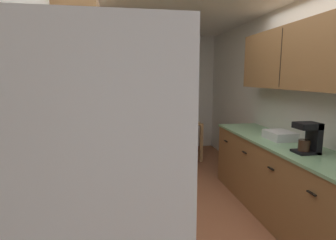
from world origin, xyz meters
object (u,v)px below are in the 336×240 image
Objects in this scene: dining_chair_near at (180,140)px; table_serving_bowl at (170,119)px; storage_canister at (103,148)px; dining_chair_far at (170,128)px; coffee_maker at (309,137)px; dish_rack at (280,135)px; microwave_over_range at (77,75)px; stove_range at (102,238)px; trash_bin at (130,156)px; dining_table at (174,127)px; refrigerator at (99,237)px.

table_serving_bowl is at bearing 94.83° from dining_chair_near.
dining_chair_near is at bearing 61.60° from storage_canister.
storage_canister is at bearing -109.77° from dining_chair_far.
coffee_maker is (0.73, -3.59, 0.56)m from dining_chair_far.
dining_chair_near is 0.76m from table_serving_bowl.
microwave_over_range is at bearing -155.15° from dish_rack.
stove_range is 1.19m from microwave_over_range.
stove_range reaches higher than dining_chair_far.
trash_bin is (-0.95, -1.46, -0.17)m from dining_chair_far.
trash_bin is at bearing 80.89° from microwave_over_range.
microwave_over_range is 2.72× the size of storage_canister.
dining_chair_far is at bearing 101.51° from coffee_maker.
dish_rack is 2.08× the size of table_serving_bowl.
dining_table is 1.49× the size of trash_bin.
refrigerator is 2.23m from coffee_maker.
dining_table is 1.09× the size of dining_chair_near.
microwave_over_range is at bearing 103.15° from refrigerator.
coffee_maker reaches higher than dining_table.
microwave_over_range is at bearing -99.11° from trash_bin.
dining_chair_near is (1.33, 2.79, -1.15)m from microwave_over_range.
microwave_over_range is (-0.11, 0.00, 1.18)m from stove_range.
table_serving_bowl is (-0.82, 3.08, -0.28)m from coffee_maker.
dining_table is at bearing -54.39° from table_serving_bowl.
trash_bin is at bearing -132.14° from table_serving_bowl.
storage_canister reaches higher than dish_rack.
stove_range is 3.69m from table_serving_bowl.
refrigerator reaches higher than dining_chair_far.
table_serving_bowl is at bearing 109.26° from dish_rack.
storage_canister reaches higher than trash_bin.
coffee_maker is 0.89× the size of dish_rack.
dining_chair_far reaches higher than table_serving_bowl.
dish_rack is (2.14, 0.99, -0.70)m from microwave_over_range.
refrigerator is 5.38× the size of dish_rack.
dish_rack is at bearing 24.85° from microwave_over_range.
dining_table is at bearing 42.54° from trash_bin.
stove_range is 1.22× the size of dining_chair_far.
coffee_maker is at bearing -75.86° from dining_table.
stove_range is 3.04m from dining_chair_near.
dining_chair_far is at bearing 88.14° from dining_table.
dish_rack reaches higher than trash_bin.
microwave_over_range is 0.64× the size of dining_chair_far.
refrigerator reaches higher than microwave_over_range.
microwave_over_range is 3.82m from table_serving_bowl.
stove_range is 2.10m from coffee_maker.
stove_range is 3.61m from dining_table.
dining_table is 5.98× the size of table_serving_bowl.
storage_canister is at bearing 176.62° from coffee_maker.
storage_canister reaches higher than dining_chair_near.
dining_table is 1.09× the size of dining_chair_far.
microwave_over_range reaches higher than stove_range.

